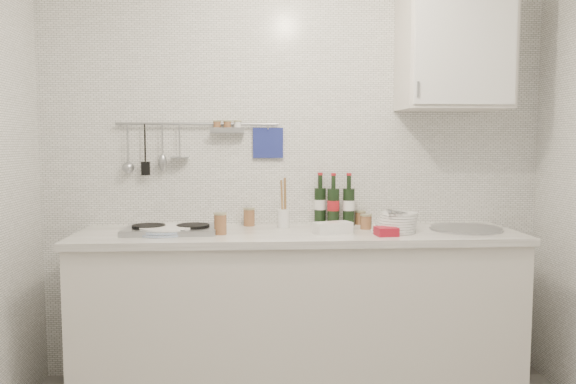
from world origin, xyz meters
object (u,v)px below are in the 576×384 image
at_px(wall_cabinet, 454,48).
at_px(utensil_crock, 284,216).
at_px(plate_stack_sink, 396,223).
at_px(wine_bottles, 334,199).
at_px(plate_stack_hob, 165,230).

xyz_separation_m(wall_cabinet, utensil_crock, (-0.97, 0.03, -0.96)).
bearing_deg(wall_cabinet, plate_stack_sink, -154.60).
bearing_deg(utensil_crock, plate_stack_sink, -18.58).
xyz_separation_m(wine_bottles, utensil_crock, (-0.31, -0.08, -0.09)).
height_order(plate_stack_hob, wine_bottles, wine_bottles).
bearing_deg(utensil_crock, plate_stack_hob, -164.15).
bearing_deg(wall_cabinet, utensil_crock, 178.16).
height_order(wall_cabinet, utensil_crock, wall_cabinet).
bearing_deg(wine_bottles, utensil_crock, -165.98).
distance_m(wall_cabinet, plate_stack_sink, 1.06).
distance_m(plate_stack_sink, utensil_crock, 0.64).
relative_size(plate_stack_sink, utensil_crock, 0.91).
xyz_separation_m(wall_cabinet, plate_stack_sink, (-0.37, -0.17, -0.98)).
height_order(plate_stack_sink, utensil_crock, utensil_crock).
distance_m(plate_stack_hob, utensil_crock, 0.68).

